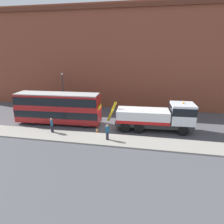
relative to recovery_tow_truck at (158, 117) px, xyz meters
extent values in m
plane|color=#4C4C51|center=(-6.05, 0.43, -1.76)|extent=(120.00, 120.00, 0.00)
cube|color=gray|center=(-6.05, -3.77, -1.68)|extent=(60.00, 2.80, 0.15)
cube|color=brown|center=(-6.05, 9.12, 6.24)|extent=(60.00, 1.20, 16.00)
cube|color=brown|center=(-6.05, 8.37, 13.64)|extent=(60.00, 0.30, 0.60)
cube|color=#2D2D2D|center=(-0.48, -0.02, -0.90)|extent=(9.09, 2.62, 0.55)
cube|color=silver|center=(2.72, 0.12, 0.52)|extent=(2.72, 2.72, 2.30)
cube|color=black|center=(2.72, 0.12, 0.97)|extent=(2.74, 2.74, 0.90)
cube|color=silver|center=(-1.78, -0.08, 0.07)|extent=(6.21, 2.88, 1.40)
cube|color=red|center=(-1.78, -0.08, -0.45)|extent=(6.22, 2.93, 0.36)
cylinder|color=#B79914|center=(-5.49, -0.25, 0.37)|extent=(1.25, 0.34, 2.52)
sphere|color=orange|center=(2.72, 0.12, 1.79)|extent=(0.24, 0.24, 0.24)
cylinder|color=black|center=(2.76, 1.24, -1.18)|extent=(1.17, 0.39, 1.16)
cylinder|color=black|center=(2.87, -0.98, -1.18)|extent=(1.17, 0.39, 1.16)
cylinder|color=black|center=(-2.23, 1.01, -1.18)|extent=(1.17, 0.39, 1.16)
cylinder|color=black|center=(-2.13, -1.21, -1.18)|extent=(1.17, 0.39, 1.16)
cylinder|color=black|center=(-3.83, 0.94, -1.18)|extent=(1.17, 0.39, 1.16)
cylinder|color=black|center=(-3.73, -1.28, -1.18)|extent=(1.17, 0.39, 1.16)
cube|color=#AD1E1E|center=(-12.63, -0.02, -0.47)|extent=(11.10, 3.00, 1.90)
cube|color=#AD1E1E|center=(-12.63, -0.02, 1.33)|extent=(10.88, 2.89, 1.70)
cube|color=black|center=(-12.63, -0.02, -0.22)|extent=(11.00, 3.05, 0.90)
cube|color=black|center=(-12.63, -0.02, 1.43)|extent=(10.78, 3.04, 1.00)
cube|color=#B2B2B2|center=(-12.63, -0.02, 2.24)|extent=(10.65, 2.78, 0.12)
cube|color=yellow|center=(-7.11, 0.23, 0.78)|extent=(0.13, 1.50, 0.44)
cylinder|color=black|center=(-8.78, 1.24, -1.24)|extent=(1.05, 0.35, 1.04)
cylinder|color=black|center=(-8.68, -0.92, -1.24)|extent=(1.05, 0.35, 1.04)
cylinder|color=black|center=(-15.97, 0.91, -1.24)|extent=(1.05, 0.35, 1.04)
cylinder|color=black|center=(-15.87, -1.25, -1.24)|extent=(1.05, 0.35, 1.04)
cylinder|color=#232333|center=(-12.00, -3.16, -1.18)|extent=(0.41, 0.41, 0.85)
cube|color=#1E6084|center=(-12.00, -3.16, -0.45)|extent=(0.42, 0.48, 0.62)
sphere|color=tan|center=(-12.00, -3.16, -0.02)|extent=(0.24, 0.24, 0.24)
cylinder|color=#232333|center=(-5.30, -3.88, -1.18)|extent=(0.35, 0.35, 0.85)
cube|color=#1E6084|center=(-5.30, -3.88, -0.45)|extent=(0.44, 0.33, 0.62)
sphere|color=tan|center=(-5.30, -3.88, -0.02)|extent=(0.24, 0.24, 0.24)
cone|color=orange|center=(-6.90, -2.16, -1.40)|extent=(0.32, 0.32, 0.72)
cylinder|color=white|center=(-6.90, -2.16, -1.36)|extent=(0.21, 0.21, 0.10)
cube|color=black|center=(-6.90, -2.16, -1.74)|extent=(0.36, 0.36, 0.04)
cylinder|color=#38383D|center=(-15.00, 6.92, 0.99)|extent=(0.16, 0.16, 5.50)
sphere|color=#EAE5C6|center=(-15.00, 6.92, 3.89)|extent=(0.36, 0.36, 0.36)
camera|label=1|loc=(-1.40, -21.89, 7.41)|focal=30.51mm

